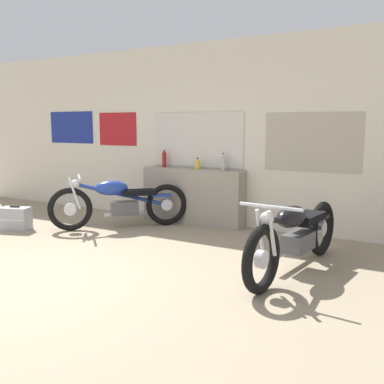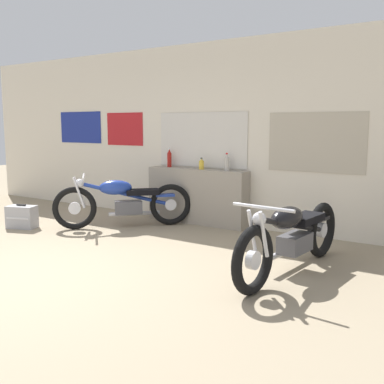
% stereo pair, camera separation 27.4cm
% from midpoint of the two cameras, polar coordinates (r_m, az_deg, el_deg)
% --- Properties ---
extents(ground_plane, '(24.00, 24.00, 0.00)m').
position_cam_midpoint_polar(ground_plane, '(4.92, -23.39, -10.41)').
color(ground_plane, gray).
extents(wall_back, '(10.00, 0.07, 2.80)m').
position_cam_midpoint_polar(wall_back, '(7.22, -1.30, 7.36)').
color(wall_back, beige).
rests_on(wall_back, ground_plane).
extents(sill_counter, '(1.71, 0.28, 0.86)m').
position_cam_midpoint_polar(sill_counter, '(7.07, -1.03, -0.53)').
color(sill_counter, gray).
rests_on(sill_counter, ground_plane).
extents(bottle_leftmost, '(0.07, 0.07, 0.32)m').
position_cam_midpoint_polar(bottle_leftmost, '(7.33, -4.62, 4.27)').
color(bottle_leftmost, maroon).
rests_on(bottle_leftmost, sill_counter).
extents(bottle_left_center, '(0.08, 0.08, 0.18)m').
position_cam_midpoint_polar(bottle_left_center, '(6.94, -0.45, 3.55)').
color(bottle_left_center, gold).
rests_on(bottle_left_center, sill_counter).
extents(bottle_center, '(0.08, 0.08, 0.27)m').
position_cam_midpoint_polar(bottle_center, '(6.77, 2.79, 3.75)').
color(bottle_center, '#B7B2A8').
rests_on(bottle_center, sill_counter).
extents(motorcycle_blue, '(1.51, 1.56, 0.81)m').
position_cam_midpoint_polar(motorcycle_blue, '(6.85, -10.31, -1.23)').
color(motorcycle_blue, black).
rests_on(motorcycle_blue, ground_plane).
extents(motorcycle_black, '(0.64, 2.18, 0.80)m').
position_cam_midpoint_polar(motorcycle_black, '(4.82, 11.43, -5.35)').
color(motorcycle_black, black).
rests_on(motorcycle_black, ground_plane).
extents(hard_case_silver, '(0.48, 0.36, 0.36)m').
position_cam_midpoint_polar(hard_case_silver, '(7.19, -22.53, -3.14)').
color(hard_case_silver, '#9E9EA3').
rests_on(hard_case_silver, ground_plane).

